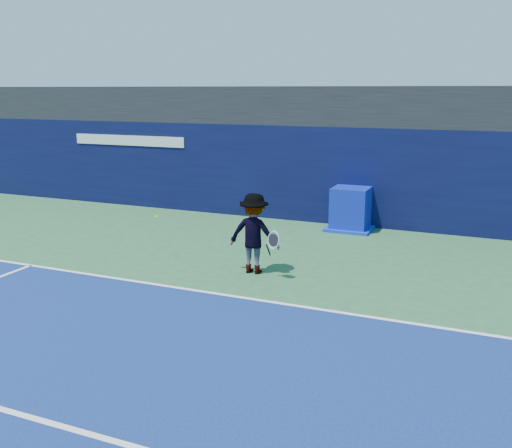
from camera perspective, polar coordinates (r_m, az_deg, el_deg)
The scene contains 8 objects.
ground at distance 9.48m, azimuth -12.20°, elevation -12.71°, with size 80.00×80.00×0.00m, color #2B6138.
baseline at distance 11.84m, azimuth -3.83°, elevation -6.98°, with size 24.00×0.10×0.01m, color white.
service_line at distance 8.13m, azimuth -20.68°, elevation -17.91°, with size 24.00×0.10×0.01m, color white.
stadium_band at distance 19.08m, azimuth 7.77°, elevation 11.68°, with size 36.00×3.00×1.20m, color black.
back_wall_assembly at distance 18.30m, azimuth 6.72°, elevation 5.04°, with size 36.00×1.03×3.00m.
equipment_cart at distance 17.27m, azimuth 9.46°, elevation 1.36°, with size 1.33×1.33×1.28m.
tennis_player at distance 12.94m, azimuth -0.19°, elevation -0.95°, with size 1.37×0.77×1.84m.
tennis_ball at distance 14.15m, azimuth -9.96°, elevation 0.73°, with size 0.07×0.07×0.07m.
Camera 1 is at (5.04, -6.89, 4.11)m, focal length 40.00 mm.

